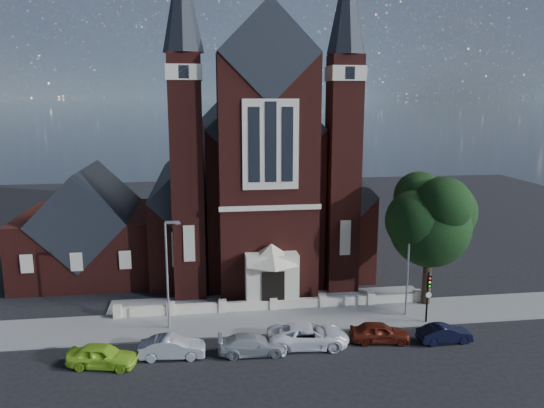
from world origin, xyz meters
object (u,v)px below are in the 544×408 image
(street_tree, at_px, (433,222))
(street_lamp_right, at_px, (410,259))
(car_silver_a, at_px, (172,347))
(traffic_signal, at_px, (428,291))
(car_lime_van, at_px, (102,356))
(car_dark_red, at_px, (380,332))
(car_silver_b, at_px, (253,344))
(church, at_px, (252,178))
(street_lamp_left, at_px, (168,269))
(parish_hall, at_px, (90,232))
(car_white_suv, at_px, (308,336))
(car_navy, at_px, (445,334))

(street_tree, height_order, street_lamp_right, street_tree)
(street_lamp_right, height_order, car_silver_a, street_lamp_right)
(traffic_signal, bearing_deg, car_lime_van, -171.51)
(traffic_signal, bearing_deg, street_lamp_right, 120.01)
(car_silver_a, bearing_deg, car_dark_red, -85.47)
(street_tree, xyz_separation_m, car_silver_b, (-14.95, -6.29, -6.30))
(church, height_order, street_lamp_left, church)
(street_lamp_right, xyz_separation_m, car_silver_a, (-17.66, -4.34, -3.90))
(street_tree, bearing_deg, church, 126.17)
(parish_hall, relative_size, car_lime_van, 2.82)
(car_silver_a, xyz_separation_m, car_silver_b, (5.22, -0.24, -0.04))
(car_silver_a, xyz_separation_m, car_dark_red, (14.08, 0.32, -0.00))
(church, xyz_separation_m, street_lamp_left, (-7.91, -18.94, -3.59))
(church, height_order, car_white_suv, church)
(street_tree, relative_size, street_lamp_left, 1.32)
(street_tree, distance_m, street_lamp_left, 20.71)
(street_lamp_left, height_order, car_silver_b, street_lamp_left)
(car_dark_red, distance_m, car_navy, 4.47)
(street_tree, bearing_deg, car_dark_red, -136.72)
(street_lamp_right, height_order, car_navy, street_lamp_right)
(street_lamp_left, xyz_separation_m, car_silver_b, (5.56, -4.58, -3.94))
(parish_hall, distance_m, car_navy, 32.95)
(car_lime_van, xyz_separation_m, car_silver_a, (4.28, 0.64, -0.04))
(street_lamp_right, relative_size, traffic_signal, 2.02)
(car_white_suv, relative_size, car_navy, 1.48)
(parish_hall, xyz_separation_m, car_silver_a, (8.44, -18.34, -3.31))
(car_silver_b, xyz_separation_m, car_dark_red, (8.86, 0.56, 0.04))
(street_tree, xyz_separation_m, car_white_suv, (-11.11, -5.71, -6.19))
(church, relative_size, car_lime_van, 8.08)
(car_silver_b, bearing_deg, car_white_suv, -78.93)
(church, xyz_separation_m, street_lamp_right, (10.09, -18.94, -3.59))
(traffic_signal, bearing_deg, car_silver_b, -167.30)
(street_lamp_left, bearing_deg, car_silver_a, -85.46)
(traffic_signal, relative_size, car_navy, 1.07)
(street_tree, relative_size, street_lamp_right, 1.32)
(parish_hall, distance_m, car_dark_red, 29.03)
(parish_hall, distance_m, street_lamp_right, 29.62)
(car_white_suv, bearing_deg, parish_hall, 48.62)
(traffic_signal, height_order, car_dark_red, traffic_signal)
(traffic_signal, bearing_deg, street_tree, 64.05)
(street_lamp_left, distance_m, car_silver_b, 8.21)
(car_lime_van, bearing_deg, church, -13.74)
(car_silver_a, distance_m, car_white_suv, 9.05)
(street_tree, height_order, car_silver_a, street_tree)
(car_silver_a, height_order, car_dark_red, car_silver_a)
(street_lamp_right, relative_size, car_white_suv, 1.46)
(church, distance_m, street_lamp_left, 20.84)
(parish_hall, height_order, car_lime_van, parish_hall)
(traffic_signal, relative_size, car_silver_b, 0.88)
(car_lime_van, bearing_deg, car_white_suv, -73.17)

